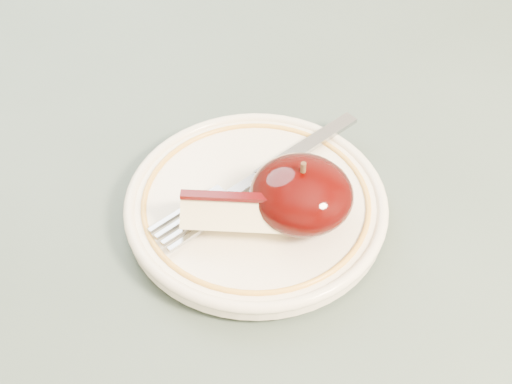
% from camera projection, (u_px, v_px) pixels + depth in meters
% --- Properties ---
extents(table, '(0.90, 0.90, 0.75)m').
position_uv_depth(table, '(266.00, 331.00, 0.59)').
color(table, brown).
rests_on(table, ground).
extents(plate, '(0.20, 0.20, 0.02)m').
position_uv_depth(plate, '(256.00, 204.00, 0.55)').
color(plate, beige).
rests_on(plate, table).
extents(apple_half, '(0.08, 0.07, 0.06)m').
position_uv_depth(apple_half, '(301.00, 194.00, 0.52)').
color(apple_half, black).
rests_on(apple_half, plate).
extents(apple_wedge, '(0.08, 0.05, 0.04)m').
position_uv_depth(apple_wedge, '(235.00, 213.00, 0.51)').
color(apple_wedge, beige).
rests_on(apple_wedge, plate).
extents(fork, '(0.13, 0.18, 0.00)m').
position_uv_depth(fork, '(257.00, 178.00, 0.55)').
color(fork, gray).
rests_on(fork, plate).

